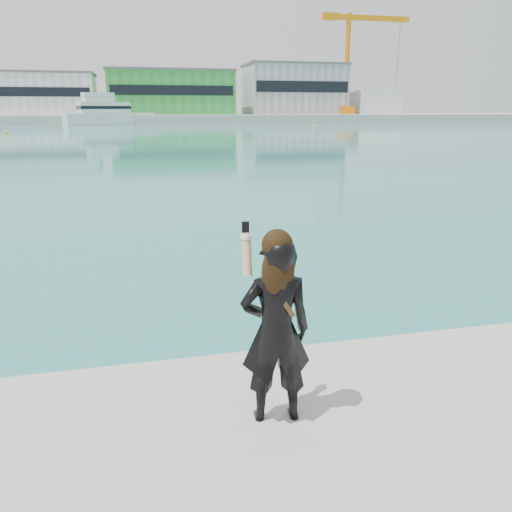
{
  "coord_description": "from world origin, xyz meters",
  "views": [
    {
      "loc": [
        -0.91,
        -3.76,
        3.31
      ],
      "look_at": [
        0.08,
        0.48,
        2.02
      ],
      "focal_mm": 35.0,
      "sensor_mm": 36.0,
      "label": 1
    }
  ],
  "objects_px": {
    "woman": "(276,326)",
    "buoy_near": "(314,128)",
    "dock_crane": "(351,60)",
    "motor_yacht": "(106,113)",
    "buoy_far": "(6,134)"
  },
  "relations": [
    {
      "from": "dock_crane",
      "to": "motor_yacht",
      "type": "bearing_deg",
      "value": -169.39
    },
    {
      "from": "buoy_far",
      "to": "motor_yacht",
      "type": "bearing_deg",
      "value": 72.28
    },
    {
      "from": "dock_crane",
      "to": "woman",
      "type": "height_order",
      "value": "dock_crane"
    },
    {
      "from": "woman",
      "to": "buoy_near",
      "type": "bearing_deg",
      "value": -104.19
    },
    {
      "from": "motor_yacht",
      "to": "buoy_near",
      "type": "height_order",
      "value": "motor_yacht"
    },
    {
      "from": "buoy_near",
      "to": "motor_yacht",
      "type": "bearing_deg",
      "value": 145.53
    },
    {
      "from": "buoy_far",
      "to": "woman",
      "type": "bearing_deg",
      "value": -75.77
    },
    {
      "from": "buoy_near",
      "to": "woman",
      "type": "distance_m",
      "value": 90.53
    },
    {
      "from": "dock_crane",
      "to": "buoy_near",
      "type": "relative_size",
      "value": 48.0
    },
    {
      "from": "dock_crane",
      "to": "motor_yacht",
      "type": "relative_size",
      "value": 1.25
    },
    {
      "from": "motor_yacht",
      "to": "buoy_far",
      "type": "xyz_separation_m",
      "value": [
        -11.81,
        -36.98,
        -2.42
      ]
    },
    {
      "from": "buoy_far",
      "to": "dock_crane",
      "type": "bearing_deg",
      "value": 33.86
    },
    {
      "from": "buoy_near",
      "to": "dock_crane",
      "type": "bearing_deg",
      "value": 58.67
    },
    {
      "from": "dock_crane",
      "to": "buoy_near",
      "type": "xyz_separation_m",
      "value": [
        -22.54,
        -37.03,
        -15.07
      ]
    },
    {
      "from": "motor_yacht",
      "to": "buoy_near",
      "type": "distance_m",
      "value": 45.6
    }
  ]
}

